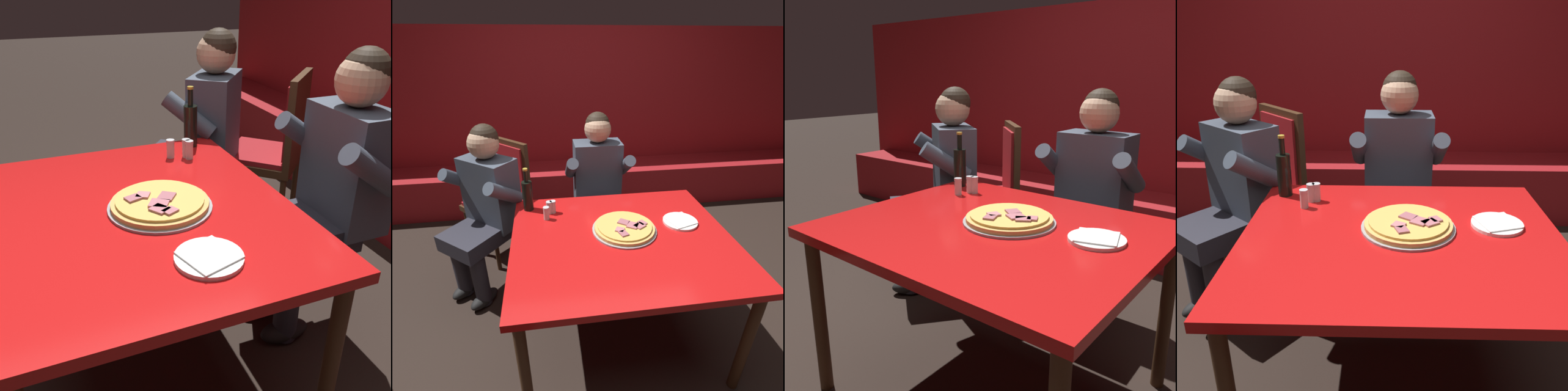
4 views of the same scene
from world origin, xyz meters
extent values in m
plane|color=black|center=(0.00, 0.00, 0.00)|extent=(24.00, 24.00, 0.00)
cube|color=#A3191E|center=(0.00, 2.18, 0.95)|extent=(6.80, 0.16, 1.90)
cube|color=#A3191E|center=(0.00, 1.86, 0.23)|extent=(6.46, 0.48, 0.46)
cylinder|color=#422816|center=(-0.57, -0.47, 0.36)|extent=(0.06, 0.06, 0.72)
cylinder|color=#422816|center=(0.57, -0.47, 0.36)|extent=(0.06, 0.06, 0.72)
cylinder|color=#422816|center=(-0.57, 0.47, 0.36)|extent=(0.06, 0.06, 0.72)
cylinder|color=#422816|center=(0.57, 0.47, 0.36)|extent=(0.06, 0.06, 0.72)
cube|color=red|center=(0.00, 0.00, 0.74)|extent=(1.26, 1.06, 0.04)
cylinder|color=#9E9EA3|center=(0.03, 0.06, 0.76)|extent=(0.38, 0.38, 0.01)
cylinder|color=#DBA856|center=(0.03, 0.06, 0.78)|extent=(0.36, 0.36, 0.02)
cylinder|color=#E0B251|center=(0.03, 0.06, 0.79)|extent=(0.32, 0.32, 0.01)
cube|color=#B76670|center=(0.07, 0.05, 0.80)|extent=(0.09, 0.09, 0.01)
cube|color=#B76670|center=(0.11, 0.04, 0.80)|extent=(0.08, 0.08, 0.01)
cube|color=#A85B66|center=(0.00, -0.03, 0.80)|extent=(0.06, 0.06, 0.01)
cube|color=#B76670|center=(0.14, 0.07, 0.80)|extent=(0.06, 0.06, 0.01)
cube|color=#C6757A|center=(-0.01, 0.01, 0.80)|extent=(0.06, 0.06, 0.01)
cube|color=#A85B66|center=(0.03, 0.09, 0.80)|extent=(0.08, 0.08, 0.01)
cylinder|color=white|center=(0.39, 0.10, 0.76)|extent=(0.21, 0.21, 0.01)
cube|color=white|center=(0.39, 0.10, 0.77)|extent=(0.19, 0.19, 0.01)
cylinder|color=black|center=(-0.54, 0.40, 0.86)|extent=(0.07, 0.07, 0.20)
cylinder|color=black|center=(-0.54, 0.40, 1.00)|extent=(0.03, 0.03, 0.08)
cylinder|color=#B29933|center=(-0.54, 0.40, 1.04)|extent=(0.03, 0.03, 0.01)
cylinder|color=silver|center=(-0.40, 0.33, 0.79)|extent=(0.04, 0.04, 0.07)
cylinder|color=silver|center=(-0.40, 0.33, 0.78)|extent=(0.03, 0.03, 0.04)
cylinder|color=silver|center=(-0.40, 0.33, 0.84)|extent=(0.04, 0.04, 0.01)
cylinder|color=silver|center=(-0.38, 0.33, 0.79)|extent=(0.04, 0.04, 0.07)
cylinder|color=#28231E|center=(-0.38, 0.33, 0.78)|extent=(0.03, 0.03, 0.04)
cylinder|color=silver|center=(-0.38, 0.33, 0.84)|extent=(0.04, 0.04, 0.01)
cylinder|color=silver|center=(-0.42, 0.26, 0.79)|extent=(0.04, 0.04, 0.07)
cylinder|color=#B23323|center=(-0.42, 0.26, 0.78)|extent=(0.03, 0.03, 0.04)
cylinder|color=silver|center=(-0.42, 0.26, 0.84)|extent=(0.04, 0.04, 0.01)
ellipsoid|color=black|center=(-0.09, 0.61, 0.04)|extent=(0.11, 0.24, 0.09)
ellipsoid|color=black|center=(0.11, 0.61, 0.04)|extent=(0.11, 0.24, 0.09)
cylinder|color=#282833|center=(-0.09, 0.61, 0.23)|extent=(0.11, 0.11, 0.43)
cylinder|color=#282833|center=(0.11, 0.61, 0.23)|extent=(0.11, 0.11, 0.43)
cube|color=#282833|center=(0.01, 0.71, 0.51)|extent=(0.34, 0.40, 0.12)
cube|color=#424C5B|center=(0.01, 0.91, 0.78)|extent=(0.38, 0.22, 0.52)
cylinder|color=#424C5B|center=(-0.21, 0.83, 0.86)|extent=(0.09, 0.30, 0.25)
cylinder|color=#424C5B|center=(0.23, 0.83, 0.86)|extent=(0.09, 0.30, 0.25)
sphere|color=#D6A884|center=(0.01, 0.91, 1.15)|extent=(0.21, 0.21, 0.21)
sphere|color=#2D2319|center=(0.01, 0.93, 1.18)|extent=(0.19, 0.19, 0.19)
cylinder|color=#422816|center=(-1.13, 1.01, 0.23)|extent=(0.04, 0.04, 0.45)
cylinder|color=#422816|center=(-0.86, 0.74, 0.23)|extent=(0.04, 0.04, 0.45)
cylinder|color=#422816|center=(-0.86, 1.27, 0.23)|extent=(0.04, 0.04, 0.45)
cylinder|color=#422816|center=(-0.59, 1.00, 0.23)|extent=(0.04, 0.04, 0.45)
cube|color=#422816|center=(-0.86, 1.00, 0.48)|extent=(0.62, 0.62, 0.05)
cube|color=#A3191E|center=(-0.86, 1.00, 0.52)|extent=(0.57, 0.57, 0.03)
cube|color=#422816|center=(-0.72, 1.14, 0.76)|extent=(0.34, 0.34, 0.52)
cube|color=#A3191E|center=(-0.73, 1.13, 0.76)|extent=(0.27, 0.27, 0.43)
ellipsoid|color=black|center=(-1.08, 0.48, 0.04)|extent=(0.24, 0.26, 0.09)
ellipsoid|color=black|center=(-0.93, 0.36, 0.04)|extent=(0.24, 0.26, 0.09)
cylinder|color=#282833|center=(-1.08, 0.48, 0.23)|extent=(0.11, 0.11, 0.43)
cylinder|color=#282833|center=(-0.93, 0.36, 0.23)|extent=(0.11, 0.11, 0.43)
cube|color=#282833|center=(-0.94, 0.50, 0.51)|extent=(0.52, 0.52, 0.12)
cube|color=#424C5B|center=(-0.82, 0.65, 0.78)|extent=(0.43, 0.41, 0.52)
cylinder|color=#424C5B|center=(-1.04, 0.73, 0.86)|extent=(0.26, 0.29, 0.25)
cylinder|color=#424C5B|center=(-0.70, 0.45, 0.86)|extent=(0.26, 0.29, 0.25)
sphere|color=#D6A884|center=(-0.82, 0.65, 1.15)|extent=(0.21, 0.21, 0.21)
sphere|color=#2D2319|center=(-0.81, 0.67, 1.18)|extent=(0.19, 0.19, 0.19)
camera|label=1|loc=(1.37, -0.33, 1.51)|focal=40.00mm
camera|label=2|loc=(-0.40, -1.41, 1.77)|focal=28.00mm
camera|label=3|loc=(1.00, -1.32, 1.34)|focal=40.00mm
camera|label=4|loc=(-0.07, -1.50, 1.56)|focal=40.00mm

